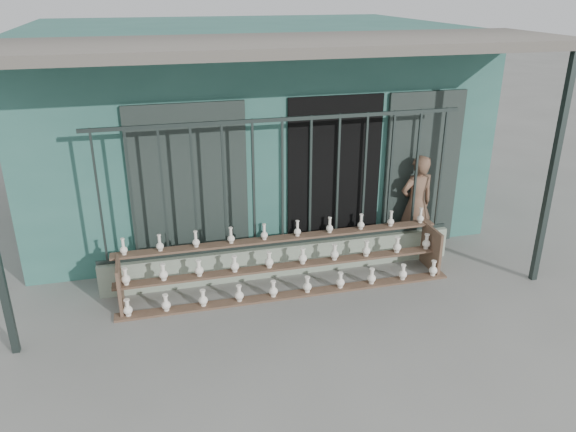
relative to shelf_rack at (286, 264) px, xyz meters
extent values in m
plane|color=slate|center=(0.06, -0.89, -0.36)|extent=(60.00, 60.00, 0.00)
cube|color=#30655A|center=(0.06, 3.41, 1.24)|extent=(7.00, 5.00, 3.20)
cube|color=black|center=(0.96, 0.93, 0.84)|extent=(1.40, 0.12, 2.40)
cube|color=#1F2926|center=(-1.14, 0.89, 0.84)|extent=(1.60, 0.08, 2.40)
cube|color=#1F2926|center=(2.36, 0.89, 0.84)|extent=(1.20, 0.08, 2.40)
cube|color=#59544C|center=(0.06, 0.31, 2.79)|extent=(7.40, 2.00, 0.12)
cube|color=#283330|center=(3.41, -0.64, 1.19)|extent=(0.08, 0.08, 3.10)
cube|color=#93A48C|center=(0.06, 0.41, -0.13)|extent=(5.00, 0.20, 0.45)
cube|color=#283330|center=(-2.29, 0.41, 0.99)|extent=(0.03, 0.03, 1.80)
cube|color=#283330|center=(-1.90, 0.41, 0.99)|extent=(0.03, 0.03, 1.80)
cube|color=#283330|center=(-1.51, 0.41, 0.99)|extent=(0.03, 0.03, 1.80)
cube|color=#283330|center=(-1.12, 0.41, 0.99)|extent=(0.03, 0.03, 1.80)
cube|color=#283330|center=(-0.73, 0.41, 0.99)|extent=(0.03, 0.03, 1.80)
cube|color=#283330|center=(-0.34, 0.41, 0.99)|extent=(0.03, 0.03, 1.80)
cube|color=#283330|center=(0.06, 0.41, 0.99)|extent=(0.03, 0.03, 1.80)
cube|color=#283330|center=(0.45, 0.41, 0.99)|extent=(0.03, 0.03, 1.80)
cube|color=#283330|center=(0.84, 0.41, 0.99)|extent=(0.03, 0.03, 1.80)
cube|color=#283330|center=(1.23, 0.41, 0.99)|extent=(0.03, 0.03, 1.80)
cube|color=#283330|center=(1.62, 0.41, 0.99)|extent=(0.03, 0.03, 1.80)
cube|color=#283330|center=(2.01, 0.41, 0.99)|extent=(0.03, 0.03, 1.80)
cube|color=#283330|center=(2.41, 0.41, 0.99)|extent=(0.03, 0.03, 1.80)
cube|color=#283330|center=(0.06, 0.41, 1.86)|extent=(5.00, 0.04, 0.05)
cube|color=#283330|center=(0.06, 0.41, 0.12)|extent=(5.00, 0.04, 0.05)
cube|color=brown|center=(0.00, -0.24, -0.34)|extent=(4.50, 0.18, 0.03)
cube|color=brown|center=(0.00, 0.01, -0.04)|extent=(4.50, 0.18, 0.03)
cube|color=brown|center=(0.00, 0.26, 0.26)|extent=(4.50, 0.18, 0.03)
cube|color=brown|center=(-2.15, 0.01, -0.04)|extent=(0.04, 0.55, 0.64)
cube|color=brown|center=(2.15, 0.01, -0.04)|extent=(0.04, 0.55, 0.64)
imported|color=brown|center=(2.20, 0.67, 0.40)|extent=(0.60, 0.44, 1.51)
camera|label=1|loc=(-1.65, -6.48, 3.47)|focal=35.00mm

